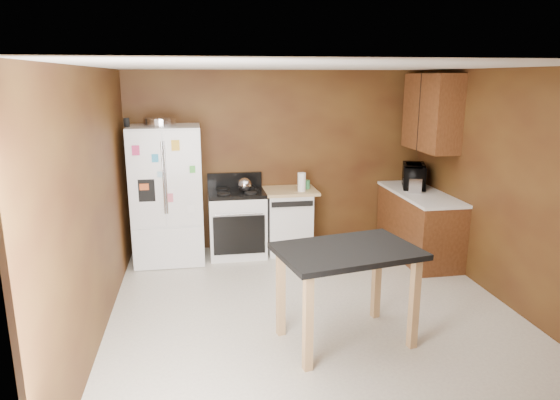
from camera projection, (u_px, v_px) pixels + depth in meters
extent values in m
plane|color=silver|center=(314.00, 312.00, 5.24)|extent=(4.50, 4.50, 0.00)
plane|color=white|center=(318.00, 66.00, 4.64)|extent=(4.50, 4.50, 0.00)
plane|color=#583B17|center=(279.00, 160.00, 7.09)|extent=(4.20, 0.00, 4.20)
plane|color=#583B17|center=(411.00, 290.00, 2.78)|extent=(4.20, 0.00, 4.20)
plane|color=#583B17|center=(95.00, 206.00, 4.60)|extent=(0.00, 4.50, 4.50)
plane|color=#583B17|center=(509.00, 189.00, 5.27)|extent=(0.00, 4.50, 4.50)
cylinder|color=silver|center=(160.00, 122.00, 6.32)|extent=(0.41, 0.41, 0.10)
cylinder|color=black|center=(127.00, 122.00, 6.19)|extent=(0.07, 0.07, 0.11)
sphere|color=silver|center=(245.00, 185.00, 6.72)|extent=(0.19, 0.19, 0.19)
cylinder|color=white|center=(302.00, 182.00, 6.77)|extent=(0.12, 0.12, 0.25)
cylinder|color=#46B667|center=(306.00, 184.00, 6.95)|extent=(0.13, 0.13, 0.12)
cube|color=silver|center=(414.00, 184.00, 6.72)|extent=(0.24, 0.31, 0.20)
imported|color=black|center=(414.00, 177.00, 6.96)|extent=(0.53, 0.63, 0.30)
cube|color=white|center=(168.00, 194.00, 6.56)|extent=(0.90, 0.75, 1.80)
cube|color=white|center=(146.00, 180.00, 6.09)|extent=(0.43, 0.02, 1.20)
cube|color=white|center=(183.00, 179.00, 6.16)|extent=(0.43, 0.02, 1.20)
cube|color=white|center=(169.00, 249.00, 6.34)|extent=(0.88, 0.02, 0.54)
cube|color=black|center=(147.00, 191.00, 6.12)|extent=(0.20, 0.01, 0.28)
cylinder|color=silver|center=(163.00, 178.00, 6.10)|extent=(0.02, 0.02, 0.90)
cylinder|color=silver|center=(166.00, 178.00, 6.10)|extent=(0.02, 0.02, 0.90)
cube|color=#D1316C|center=(136.00, 150.00, 5.96)|extent=(0.09, 0.00, 0.12)
cube|color=#32A1D8|center=(155.00, 158.00, 6.02)|extent=(0.08, 0.00, 0.10)
cube|color=yellow|center=(175.00, 145.00, 6.03)|extent=(0.10, 0.00, 0.13)
cube|color=green|center=(192.00, 169.00, 6.13)|extent=(0.07, 0.00, 0.09)
cube|color=#C95121|center=(144.00, 187.00, 6.08)|extent=(0.11, 0.00, 0.08)
cube|color=#D75F73|center=(170.00, 198.00, 6.17)|extent=(0.08, 0.00, 0.11)
cube|color=white|center=(191.00, 209.00, 6.24)|extent=(0.09, 0.00, 0.10)
cube|color=#97CDE2|center=(160.00, 174.00, 6.08)|extent=(0.07, 0.00, 0.07)
cube|color=white|center=(237.00, 225.00, 6.87)|extent=(0.76, 0.65, 0.85)
cube|color=black|center=(236.00, 193.00, 6.77)|extent=(0.76, 0.65, 0.05)
cube|color=black|center=(235.00, 180.00, 7.01)|extent=(0.76, 0.06, 0.20)
cube|color=black|center=(239.00, 235.00, 6.56)|extent=(0.68, 0.02, 0.52)
cylinder|color=silver|center=(239.00, 214.00, 6.48)|extent=(0.62, 0.02, 0.02)
cylinder|color=black|center=(222.00, 189.00, 6.88)|extent=(0.17, 0.17, 0.02)
cylinder|color=black|center=(248.00, 188.00, 6.94)|extent=(0.17, 0.17, 0.02)
cylinder|color=black|center=(224.00, 194.00, 6.58)|extent=(0.17, 0.17, 0.02)
cylinder|color=black|center=(251.00, 193.00, 6.63)|extent=(0.17, 0.17, 0.02)
cube|color=white|center=(288.00, 222.00, 7.01)|extent=(0.60, 0.60, 0.85)
cube|color=black|center=(292.00, 204.00, 6.63)|extent=(0.56, 0.02, 0.07)
cube|color=tan|center=(288.00, 191.00, 6.91)|extent=(0.78, 0.62, 0.04)
cube|color=brown|center=(418.00, 226.00, 6.81)|extent=(0.60, 1.55, 0.86)
cube|color=white|center=(421.00, 194.00, 6.70)|extent=(0.63, 1.58, 0.04)
cube|color=brown|center=(432.00, 112.00, 6.56)|extent=(0.35, 1.05, 1.00)
cube|color=black|center=(419.00, 113.00, 6.53)|extent=(0.01, 0.01, 1.00)
cube|color=black|center=(347.00, 251.00, 4.47)|extent=(1.37, 1.05, 0.05)
cube|color=tan|center=(281.00, 291.00, 4.69)|extent=(0.08, 0.08, 0.89)
cube|color=tan|center=(377.00, 276.00, 5.05)|extent=(0.08, 0.08, 0.89)
cube|color=tan|center=(308.00, 322.00, 4.11)|extent=(0.08, 0.08, 0.89)
cube|color=tan|center=(414.00, 302.00, 4.47)|extent=(0.08, 0.08, 0.89)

